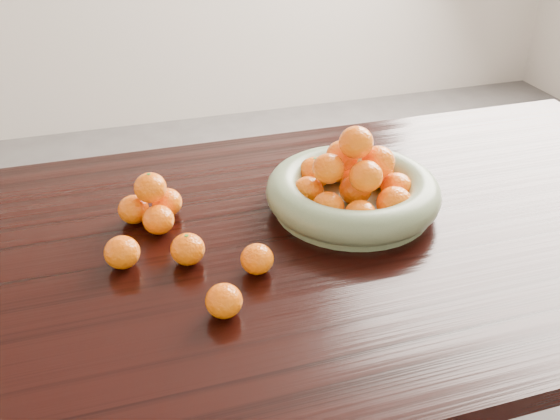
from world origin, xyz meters
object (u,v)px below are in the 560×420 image
object	(u,v)px
dining_table	(299,271)
orange_pyramid	(152,204)
loose_orange_0	(188,249)
fruit_bowl	(353,189)

from	to	relation	value
dining_table	orange_pyramid	bearing A→B (deg)	153.54
dining_table	loose_orange_0	distance (m)	0.26
dining_table	loose_orange_0	xyz separation A→B (m)	(-0.23, -0.03, 0.12)
fruit_bowl	loose_orange_0	xyz separation A→B (m)	(-0.37, -0.10, -0.02)
dining_table	fruit_bowl	bearing A→B (deg)	25.97
orange_pyramid	loose_orange_0	size ratio (longest dim) A/B	2.08
orange_pyramid	loose_orange_0	bearing A→B (deg)	-74.99
dining_table	orange_pyramid	xyz separation A→B (m)	(-0.28, 0.14, 0.13)
dining_table	orange_pyramid	distance (m)	0.34
fruit_bowl	orange_pyramid	distance (m)	0.42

